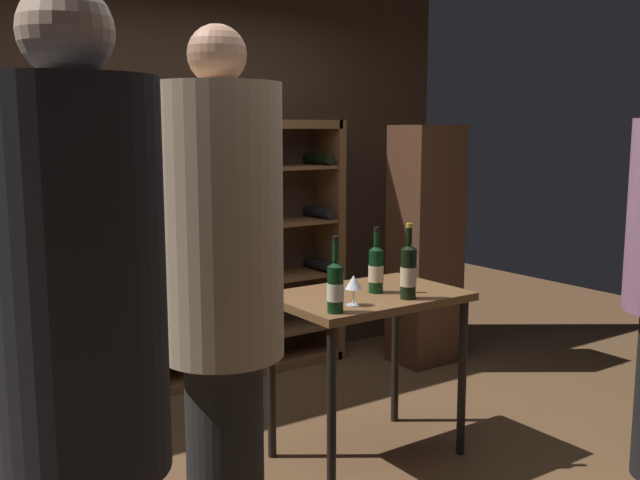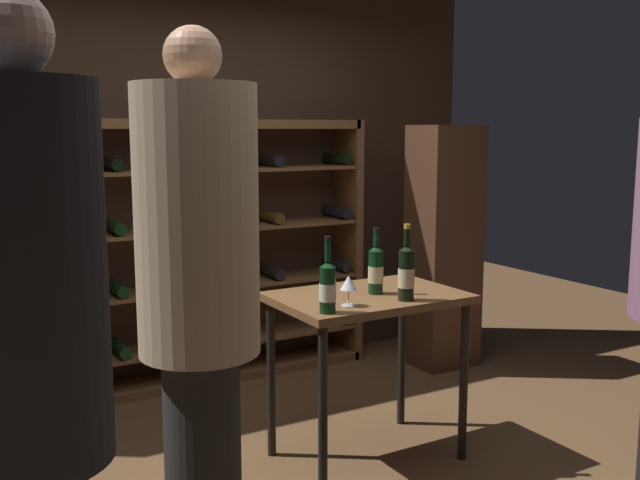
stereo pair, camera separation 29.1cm
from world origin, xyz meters
The scene contains 11 objects.
ground_plane centered at (0.00, 0.00, 0.00)m, with size 9.56×9.56×0.00m, color brown.
back_wall centered at (0.00, 1.78, 1.36)m, with size 4.57×0.10×2.71m, color #3D2B1E.
wine_rack centered at (-0.22, 1.57, 0.86)m, with size 2.94×0.32×1.74m.
tasting_table centered at (0.36, 0.05, 0.75)m, with size 0.93×0.63×0.87m.
person_host_in_suit centered at (-1.40, -1.08, 1.12)m, with size 0.40×0.40×2.01m.
person_guest_blue_shirt centered at (-0.73, -0.50, 1.13)m, with size 0.44×0.44×2.04m.
display_cabinet centered at (1.67, 1.05, 0.86)m, with size 0.44×0.36×1.71m, color #4C2D1E.
wine_bottle_amber_reserve centered at (-0.01, -0.18, 0.99)m, with size 0.08×0.08×0.35m.
wine_bottle_gold_foil centered at (0.40, 0.03, 0.99)m, with size 0.08×0.08×0.33m.
wine_bottle_green_slim centered at (0.44, -0.16, 1.00)m, with size 0.08×0.08×0.37m.
wine_glass_stemmed_center centered at (0.14, -0.12, 0.97)m, with size 0.08×0.08×0.14m.
Camera 2 is at (-1.63, -2.93, 1.69)m, focal length 40.93 mm.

